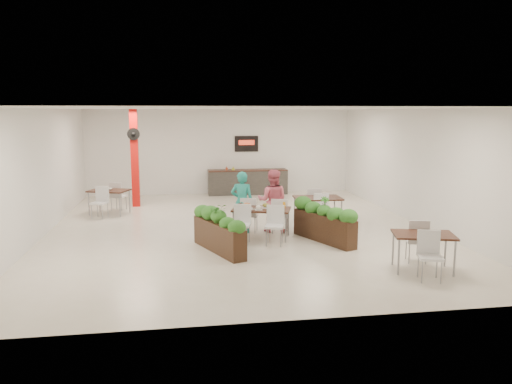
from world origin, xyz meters
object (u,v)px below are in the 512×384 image
main_table (261,213)px  side_table_c (423,240)px  diner_man (242,202)px  side_table_a (109,194)px  planter_left (219,229)px  side_table_b (318,201)px  diner_woman (272,201)px  red_column (135,157)px  service_counter (248,181)px  planter_right (324,221)px

main_table → side_table_c: bearing=-47.9°
diner_man → side_table_c: 4.84m
diner_man → side_table_a: bearing=-20.9°
diner_man → planter_left: (-0.74, -1.70, -0.28)m
diner_man → side_table_a: 4.78m
planter_left → side_table_b: (2.97, 2.43, 0.11)m
side_table_b → side_table_c: size_ratio=0.98×
diner_man → diner_woman: size_ratio=0.98×
red_column → service_counter: (4.00, 1.86, -1.15)m
red_column → side_table_c: red_column is taller
service_counter → main_table: service_counter is taller
main_table → diner_man: diner_man is taller
main_table → red_column: bearing=125.3°
planter_left → side_table_b: planter_left is taller
planter_left → side_table_b: size_ratio=1.21×
planter_left → side_table_b: 3.84m
side_table_a → side_table_c: same height
service_counter → red_column: bearing=-155.0°
diner_woman → service_counter: bearing=-74.0°
red_column → main_table: size_ratio=1.67×
red_column → side_table_c: size_ratio=1.91×
planter_right → side_table_b: 1.97m
main_table → side_table_b: (1.84, 1.38, 0.00)m
main_table → diner_man: (-0.39, 0.65, 0.17)m
planter_left → side_table_c: bearing=-27.1°
planter_left → main_table: bearing=42.7°
diner_man → side_table_b: bearing=-144.1°
diner_woman → side_table_a: diner_woman is taller
red_column → service_counter: size_ratio=1.07×
red_column → planter_left: red_column is taller
side_table_a → planter_left: bearing=-36.7°
side_table_b → planter_left: bearing=-138.3°
red_column → main_table: red_column is taller
side_table_c → planter_left: bearing=167.7°
diner_woman → side_table_b: size_ratio=1.00×
side_table_c → service_counter: bearing=117.3°
side_table_c → side_table_a: bearing=150.7°
planter_right → side_table_b: size_ratio=1.20×
service_counter → side_table_c: service_counter is taller
planter_left → side_table_a: (-2.99, 4.68, 0.10)m
diner_man → side_table_b: 2.35m
planter_right → red_column: bearing=132.2°
red_column → side_table_a: red_column is taller
planter_right → side_table_c: (1.28, -2.48, 0.11)m
red_column → planter_left: 6.38m
red_column → diner_man: (3.02, -4.16, -0.84)m
side_table_a → side_table_c: 9.57m
side_table_a → side_table_c: size_ratio=0.99×
diner_man → red_column: bearing=-36.3°
diner_woman → planter_left: diner_woman is taller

